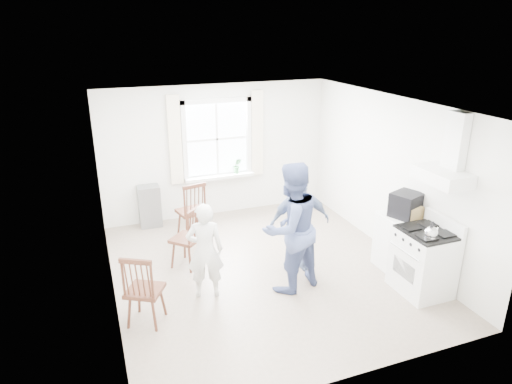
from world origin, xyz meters
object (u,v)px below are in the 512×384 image
at_px(gas_stove, 423,261).
at_px(person_left, 205,251).
at_px(low_cabinet, 396,242).
at_px(person_mid, 291,228).
at_px(windsor_chair_b, 140,284).
at_px(person_right, 300,223).
at_px(windsor_chair_a, 193,205).
at_px(stereo_stack, 406,205).
at_px(windsor_chair_c, 192,231).

relative_size(gas_stove, person_left, 0.80).
bearing_deg(person_left, low_cabinet, -171.45).
bearing_deg(gas_stove, person_mid, 156.41).
distance_m(low_cabinet, person_left, 3.02).
bearing_deg(windsor_chair_b, person_mid, 5.36).
bearing_deg(gas_stove, low_cabinet, 84.32).
bearing_deg(person_right, person_left, 12.44).
xyz_separation_m(low_cabinet, windsor_chair_a, (-2.72, 2.14, 0.20)).
height_order(windsor_chair_b, person_mid, person_mid).
bearing_deg(person_left, stereo_stack, -172.50).
bearing_deg(person_left, gas_stove, 175.38).
relative_size(windsor_chair_a, person_mid, 0.56).
xyz_separation_m(low_cabinet, person_mid, (-1.81, 0.06, 0.51)).
bearing_deg(stereo_stack, person_right, 160.99).
relative_size(windsor_chair_c, person_mid, 0.54).
xyz_separation_m(stereo_stack, windsor_chair_b, (-3.98, -0.08, -0.47)).
height_order(person_left, person_right, person_right).
bearing_deg(stereo_stack, low_cabinet, 128.26).
bearing_deg(low_cabinet, gas_stove, -95.68).
xyz_separation_m(gas_stove, low_cabinet, (0.07, 0.70, -0.03)).
height_order(stereo_stack, windsor_chair_a, stereo_stack).
relative_size(stereo_stack, windsor_chair_a, 0.49).
xyz_separation_m(gas_stove, windsor_chair_a, (-2.65, 2.84, 0.17)).
height_order(windsor_chair_a, windsor_chair_c, windsor_chair_a).
relative_size(gas_stove, windsor_chair_b, 1.10).
bearing_deg(windsor_chair_a, low_cabinet, -38.10).
height_order(windsor_chair_c, person_mid, person_mid).
height_order(gas_stove, person_mid, person_mid).
bearing_deg(stereo_stack, windsor_chair_c, 158.26).
distance_m(stereo_stack, windsor_chair_c, 3.30).
bearing_deg(person_left, windsor_chair_b, 38.50).
height_order(gas_stove, windsor_chair_c, gas_stove).
height_order(stereo_stack, windsor_chair_b, stereo_stack).
xyz_separation_m(gas_stove, stereo_stack, (0.12, 0.64, 0.60)).
relative_size(low_cabinet, windsor_chair_a, 0.84).
bearing_deg(windsor_chair_b, windsor_chair_c, 53.56).
relative_size(gas_stove, person_right, 0.69).
height_order(windsor_chair_a, person_right, person_right).
bearing_deg(windsor_chair_a, windsor_chair_c, -104.71).
relative_size(stereo_stack, person_mid, 0.27).
xyz_separation_m(gas_stove, person_right, (-1.40, 1.16, 0.33)).
height_order(windsor_chair_c, person_left, person_left).
bearing_deg(person_left, windsor_chair_c, -76.72).
height_order(gas_stove, windsor_chair_b, gas_stove).
bearing_deg(low_cabinet, person_right, 162.55).
xyz_separation_m(windsor_chair_a, windsor_chair_b, (-1.21, -2.28, -0.03)).
relative_size(person_left, person_right, 0.87).
bearing_deg(windsor_chair_b, person_right, 13.70).
bearing_deg(person_mid, windsor_chair_a, -82.08).
bearing_deg(stereo_stack, person_left, 173.47).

